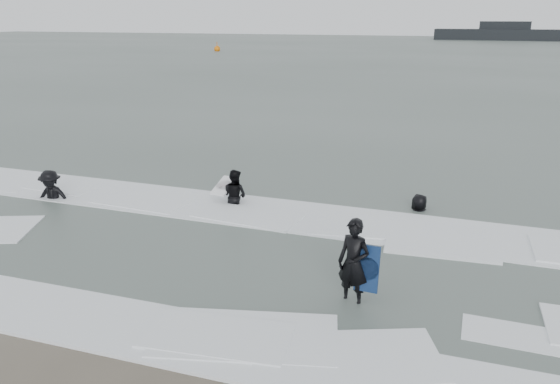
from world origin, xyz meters
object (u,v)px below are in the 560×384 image
(surfer_wading, at_px, (235,205))
(surfer_breaker, at_px, (52,201))
(surfer_right_far, at_px, (419,212))
(buoy, at_px, (217,49))
(surfer_centre, at_px, (352,304))
(vessel_horizon, at_px, (504,34))

(surfer_wading, distance_m, surfer_breaker, 5.84)
(surfer_right_far, relative_size, buoy, 1.02)
(surfer_wading, relative_size, surfer_breaker, 0.90)
(surfer_wading, bearing_deg, buoy, -49.73)
(surfer_centre, bearing_deg, vessel_horizon, 104.72)
(surfer_right_far, bearing_deg, vessel_horizon, -146.99)
(surfer_right_far, xyz_separation_m, buoy, (-39.49, 68.32, 0.42))
(surfer_wading, relative_size, buoy, 1.02)
(surfer_centre, relative_size, vessel_horizon, 0.06)
(surfer_wading, distance_m, buoy, 77.45)
(buoy, bearing_deg, surfer_centre, -62.49)
(buoy, bearing_deg, surfer_breaker, -68.25)
(vessel_horizon, bearing_deg, surfer_breaker, -97.63)
(surfer_wading, xyz_separation_m, buoy, (-34.02, 69.58, 0.42))
(surfer_breaker, bearing_deg, vessel_horizon, 71.69)
(buoy, bearing_deg, vessel_horizon, 52.99)
(surfer_wading, height_order, surfer_right_far, surfer_right_far)
(surfer_right_far, height_order, vessel_horizon, vessel_horizon)
(surfer_wading, distance_m, vessel_horizon, 131.37)
(surfer_right_far, bearing_deg, buoy, -114.01)
(surfer_wading, bearing_deg, surfer_right_far, -152.78)
(surfer_centre, relative_size, buoy, 1.13)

